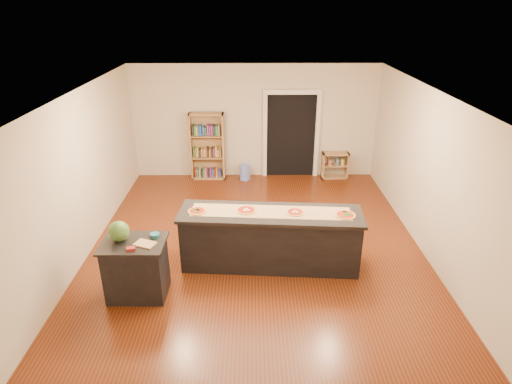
{
  "coord_description": "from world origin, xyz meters",
  "views": [
    {
      "loc": [
        -0.06,
        -6.79,
        4.17
      ],
      "look_at": [
        0.0,
        0.2,
        1.0
      ],
      "focal_mm": 30.0,
      "sensor_mm": 36.0,
      "label": 1
    }
  ],
  "objects_px": {
    "bookshelf": "(207,147)",
    "waste_bin": "(245,172)",
    "low_shelf": "(335,165)",
    "side_counter": "(136,268)",
    "kitchen_island": "(270,239)",
    "watermelon": "(119,231)"
  },
  "relations": [
    {
      "from": "bookshelf",
      "to": "waste_bin",
      "type": "relative_size",
      "value": 4.27
    },
    {
      "from": "bookshelf",
      "to": "side_counter",
      "type": "bearing_deg",
      "value": -97.78
    },
    {
      "from": "bookshelf",
      "to": "watermelon",
      "type": "xyz_separation_m",
      "value": [
        -0.84,
        -4.65,
        0.24
      ]
    },
    {
      "from": "waste_bin",
      "to": "watermelon",
      "type": "height_order",
      "value": "watermelon"
    },
    {
      "from": "kitchen_island",
      "to": "watermelon",
      "type": "bearing_deg",
      "value": -157.37
    },
    {
      "from": "low_shelf",
      "to": "waste_bin",
      "type": "distance_m",
      "value": 2.28
    },
    {
      "from": "bookshelf",
      "to": "low_shelf",
      "type": "relative_size",
      "value": 2.53
    },
    {
      "from": "watermelon",
      "to": "kitchen_island",
      "type": "bearing_deg",
      "value": 18.49
    },
    {
      "from": "kitchen_island",
      "to": "side_counter",
      "type": "height_order",
      "value": "kitchen_island"
    },
    {
      "from": "bookshelf",
      "to": "waste_bin",
      "type": "height_order",
      "value": "bookshelf"
    },
    {
      "from": "low_shelf",
      "to": "waste_bin",
      "type": "xyz_separation_m",
      "value": [
        -2.28,
        -0.11,
        -0.13
      ]
    },
    {
      "from": "kitchen_island",
      "to": "low_shelf",
      "type": "xyz_separation_m",
      "value": [
        1.79,
        3.9,
        -0.17
      ]
    },
    {
      "from": "side_counter",
      "to": "watermelon",
      "type": "distance_m",
      "value": 0.65
    },
    {
      "from": "side_counter",
      "to": "bookshelf",
      "type": "height_order",
      "value": "bookshelf"
    },
    {
      "from": "kitchen_island",
      "to": "waste_bin",
      "type": "xyz_separation_m",
      "value": [
        -0.48,
        3.79,
        -0.3
      ]
    },
    {
      "from": "side_counter",
      "to": "bookshelf",
      "type": "bearing_deg",
      "value": 82.91
    },
    {
      "from": "side_counter",
      "to": "low_shelf",
      "type": "relative_size",
      "value": 1.42
    },
    {
      "from": "bookshelf",
      "to": "waste_bin",
      "type": "distance_m",
      "value": 1.13
    },
    {
      "from": "kitchen_island",
      "to": "side_counter",
      "type": "bearing_deg",
      "value": -154.4
    },
    {
      "from": "waste_bin",
      "to": "low_shelf",
      "type": "bearing_deg",
      "value": 2.77
    },
    {
      "from": "kitchen_island",
      "to": "bookshelf",
      "type": "relative_size",
      "value": 1.8
    },
    {
      "from": "kitchen_island",
      "to": "watermelon",
      "type": "distance_m",
      "value": 2.44
    }
  ]
}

